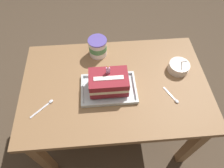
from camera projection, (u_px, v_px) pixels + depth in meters
name	position (u px, v px, depth m)	size (l,w,h in m)	color
ground_plane	(114.00, 128.00, 1.78)	(8.00, 8.00, 0.00)	#4C3D2D
dining_table	(115.00, 93.00, 1.29)	(1.12, 0.72, 0.70)	olive
foil_tray	(109.00, 89.00, 1.18)	(0.32, 0.22, 0.02)	silver
birthday_cake	(109.00, 82.00, 1.12)	(0.22, 0.14, 0.16)	maroon
bowl_stack	(179.00, 67.00, 1.25)	(0.13, 0.13, 0.10)	silver
ice_cream_tub	(98.00, 47.00, 1.29)	(0.12, 0.12, 0.12)	white
serving_spoon_near_tray	(46.00, 105.00, 1.12)	(0.12, 0.11, 0.01)	silver
serving_spoon_by_bowls	(174.00, 98.00, 1.14)	(0.07, 0.12, 0.01)	silver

